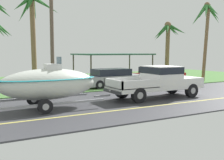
% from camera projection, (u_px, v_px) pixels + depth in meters
% --- Properties ---
extents(ground, '(36.00, 22.00, 0.11)m').
position_uv_depth(ground, '(114.00, 82.00, 24.24)').
color(ground, '#38383D').
extents(pickup_truck_towing, '(5.88, 1.99, 1.83)m').
position_uv_depth(pickup_truck_towing, '(161.00, 80.00, 16.20)').
color(pickup_truck_towing, silver).
rests_on(pickup_truck_towing, ground).
extents(boat_on_trailer, '(5.84, 2.35, 2.42)m').
position_uv_depth(boat_on_trailer, '(48.00, 84.00, 13.00)').
color(boat_on_trailer, gray).
rests_on(boat_on_trailer, ground).
extents(parked_sedan_near, '(4.77, 1.89, 1.38)m').
position_uv_depth(parked_sedan_near, '(113.00, 78.00, 21.05)').
color(parked_sedan_near, '#99999E').
rests_on(parked_sedan_near, ground).
extents(parked_sedan_far, '(4.41, 1.93, 1.38)m').
position_uv_depth(parked_sedan_far, '(158.00, 75.00, 23.44)').
color(parked_sedan_far, '#B21E19').
rests_on(parked_sedan_far, ground).
extents(carport_awning, '(7.68, 5.05, 2.45)m').
position_uv_depth(carport_awning, '(113.00, 55.00, 29.82)').
color(carport_awning, '#4C4238').
rests_on(carport_awning, ground).
extents(palm_tree_near_left, '(3.03, 2.69, 6.93)m').
position_uv_depth(palm_tree_near_left, '(206.00, 20.00, 24.27)').
color(palm_tree_near_left, brown).
rests_on(palm_tree_near_left, ground).
extents(palm_tree_mid, '(3.62, 3.01, 5.76)m').
position_uv_depth(palm_tree_mid, '(167.00, 36.00, 29.03)').
color(palm_tree_mid, brown).
rests_on(palm_tree_mid, ground).
extents(palm_tree_far_left, '(3.30, 2.74, 6.83)m').
position_uv_depth(palm_tree_far_left, '(33.00, 18.00, 19.94)').
color(palm_tree_far_left, brown).
rests_on(palm_tree_far_left, ground).
extents(utility_pole, '(0.24, 1.80, 8.36)m').
position_uv_depth(utility_pole, '(52.00, 25.00, 17.79)').
color(utility_pole, brown).
rests_on(utility_pole, ground).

